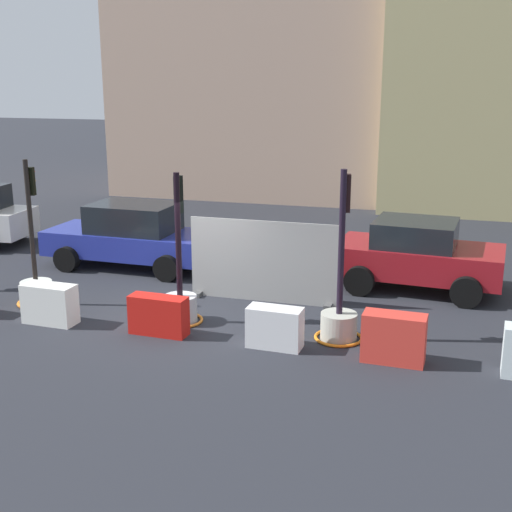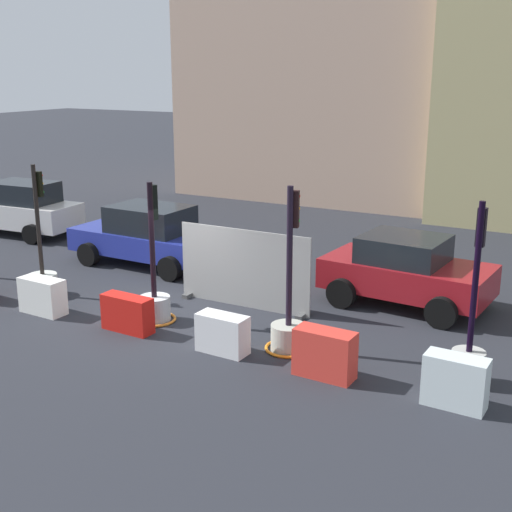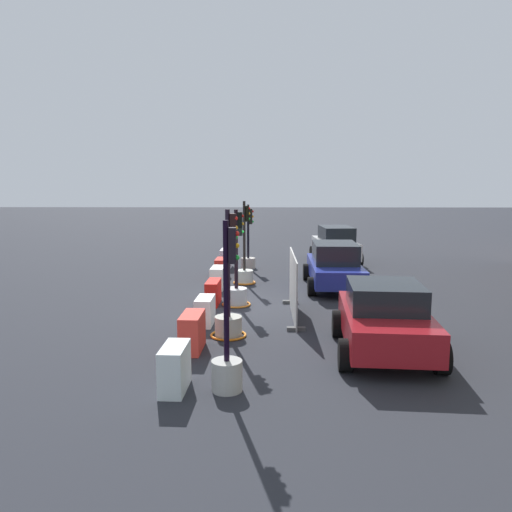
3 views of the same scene
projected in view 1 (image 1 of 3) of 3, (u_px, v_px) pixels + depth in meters
The scene contains 11 objects.
ground_plane at pixel (179, 317), 14.15m from camera, with size 120.00×120.00×0.00m, color #26282E.
traffic_light_1 at pixel (36, 284), 14.83m from camera, with size 0.88×0.88×3.21m.
traffic_light_2 at pixel (180, 298), 13.75m from camera, with size 0.93×0.93×3.09m.
traffic_light_3 at pixel (339, 312), 12.81m from camera, with size 0.94×0.94×3.28m.
construction_barrier_2 at pixel (50, 304), 13.70m from camera, with size 1.11×0.52×0.82m.
construction_barrier_3 at pixel (159, 315), 13.10m from camera, with size 1.17×0.45×0.77m.
construction_barrier_4 at pixel (275, 328), 12.47m from camera, with size 1.04×0.50×0.77m.
construction_barrier_5 at pixel (394, 338), 11.81m from camera, with size 1.12×0.52×0.89m.
car_red_compact at pixel (418, 255), 15.84m from camera, with size 3.95×2.49×1.65m.
car_blue_estate at pixel (133, 236), 17.69m from camera, with size 4.61×2.24×1.70m.
site_fence_panel at pixel (263, 264), 14.93m from camera, with size 3.37×0.50×1.85m.
Camera 1 is at (5.32, -12.34, 4.89)m, focal length 47.17 mm.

